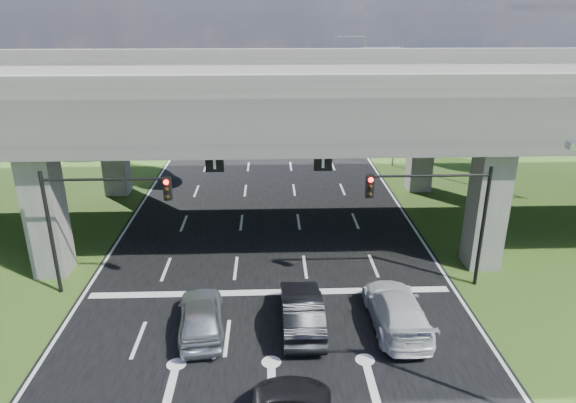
{
  "coord_description": "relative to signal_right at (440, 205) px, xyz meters",
  "views": [
    {
      "loc": [
        0.05,
        -17.72,
        12.71
      ],
      "look_at": [
        0.99,
        8.05,
        2.91
      ],
      "focal_mm": 32.0,
      "sensor_mm": 36.0,
      "label": 1
    }
  ],
  "objects": [
    {
      "name": "tree_left_far",
      "position": [
        -20.78,
        38.06,
        0.95
      ],
      "size": [
        4.8,
        4.8,
        8.32
      ],
      "color": "black",
      "rests_on": "ground"
    },
    {
      "name": "road",
      "position": [
        -7.82,
        6.06,
        -4.17
      ],
      "size": [
        18.0,
        120.0,
        0.03
      ],
      "primitive_type": "cube",
      "color": "black",
      "rests_on": "ground"
    },
    {
      "name": "car_dark",
      "position": [
        -6.53,
        -3.29,
        -3.37
      ],
      "size": [
        1.71,
        4.81,
        1.58
      ],
      "primitive_type": "imported",
      "rotation": [
        0.0,
        0.0,
        3.15
      ],
      "color": "black",
      "rests_on": "road"
    },
    {
      "name": "car_white",
      "position": [
        -2.53,
        -3.33,
        -3.38
      ],
      "size": [
        2.24,
        5.36,
        1.55
      ],
      "primitive_type": "imported",
      "rotation": [
        0.0,
        0.0,
        3.15
      ],
      "color": "silver",
      "rests_on": "road"
    },
    {
      "name": "tree_right_near",
      "position": [
        5.22,
        24.06,
        0.31
      ],
      "size": [
        4.2,
        4.2,
        7.28
      ],
      "color": "black",
      "rests_on": "ground"
    },
    {
      "name": "tree_right_far",
      "position": [
        4.22,
        40.06,
        0.63
      ],
      "size": [
        4.5,
        4.5,
        7.8
      ],
      "color": "black",
      "rests_on": "ground"
    },
    {
      "name": "signal_right",
      "position": [
        0.0,
        0.0,
        0.0
      ],
      "size": [
        5.76,
        0.54,
        6.0
      ],
      "color": "black",
      "rests_on": "ground"
    },
    {
      "name": "tree_left_near",
      "position": [
        -21.78,
        22.06,
        0.63
      ],
      "size": [
        4.5,
        4.5,
        7.8
      ],
      "color": "black",
      "rests_on": "ground"
    },
    {
      "name": "signal_left",
      "position": [
        -15.65,
        0.0,
        0.0
      ],
      "size": [
        5.76,
        0.54,
        6.0
      ],
      "color": "black",
      "rests_on": "ground"
    },
    {
      "name": "tree_right_mid",
      "position": [
        8.22,
        32.06,
        -0.01
      ],
      "size": [
        3.91,
        3.9,
        6.76
      ],
      "color": "black",
      "rests_on": "ground"
    },
    {
      "name": "car_silver",
      "position": [
        -10.7,
        -3.45,
        -3.39
      ],
      "size": [
        2.34,
        4.71,
        1.54
      ],
      "primitive_type": "imported",
      "rotation": [
        0.0,
        0.0,
        3.26
      ],
      "color": "#B5B9BD",
      "rests_on": "road"
    },
    {
      "name": "streetlight_far",
      "position": [
        2.27,
        20.06,
        1.66
      ],
      "size": [
        3.38,
        0.25,
        10.0
      ],
      "color": "gray",
      "rests_on": "ground"
    },
    {
      "name": "warehouse",
      "position": [
        -33.82,
        31.06,
        -2.19
      ],
      "size": [
        20.0,
        10.0,
        4.0
      ],
      "primitive_type": "cube",
      "color": "#9E9E99",
      "rests_on": "ground"
    },
    {
      "name": "streetlight_beyond",
      "position": [
        2.27,
        36.06,
        1.66
      ],
      "size": [
        3.38,
        0.25,
        10.0
      ],
      "color": "gray",
      "rests_on": "ground"
    },
    {
      "name": "tree_left_mid",
      "position": [
        -24.78,
        30.06,
        -0.01
      ],
      "size": [
        3.91,
        3.9,
        6.76
      ],
      "color": "black",
      "rests_on": "ground"
    },
    {
      "name": "overpass",
      "position": [
        -7.82,
        8.06,
        3.73
      ],
      "size": [
        80.0,
        15.0,
        10.0
      ],
      "color": "#3B3835",
      "rests_on": "ground"
    },
    {
      "name": "ground",
      "position": [
        -7.82,
        -3.94,
        -4.19
      ],
      "size": [
        160.0,
        160.0,
        0.0
      ],
      "primitive_type": "plane",
      "color": "#2E4B18",
      "rests_on": "ground"
    }
  ]
}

